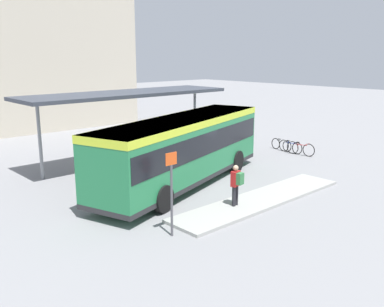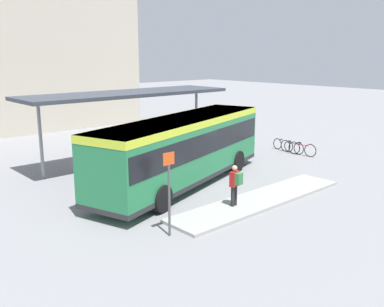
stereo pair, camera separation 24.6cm
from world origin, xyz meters
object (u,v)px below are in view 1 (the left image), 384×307
object	(u,v)px
bicycle_red	(301,149)
bicycle_blue	(290,147)
platform_sign	(172,190)
city_bus	(183,146)
bicycle_white	(281,145)
pedestrian_waiting	(236,183)

from	to	relation	value
bicycle_red	bicycle_blue	size ratio (longest dim) A/B	1.05
bicycle_blue	platform_sign	size ratio (longest dim) A/B	0.61
city_bus	bicycle_red	distance (m)	9.09
city_bus	platform_sign	distance (m)	5.64
bicycle_red	bicycle_white	bearing A→B (deg)	164.97
city_bus	bicycle_white	bearing A→B (deg)	-9.45
bicycle_red	bicycle_white	distance (m)	1.58
bicycle_blue	city_bus	bearing A→B (deg)	-83.94
city_bus	bicycle_white	xyz separation A→B (m)	(9.24, 1.30, -1.44)
bicycle_white	city_bus	bearing A→B (deg)	-75.15
city_bus	bicycle_red	xyz separation A→B (m)	(8.98, -0.27, -1.41)
bicycle_blue	bicycle_white	world-z (taller)	bicycle_blue
pedestrian_waiting	bicycle_blue	size ratio (longest dim) A/B	0.94
pedestrian_waiting	platform_sign	xyz separation A→B (m)	(-3.44, -0.28, 0.52)
bicycle_blue	pedestrian_waiting	bearing A→B (deg)	-63.66
pedestrian_waiting	bicycle_red	world-z (taller)	pedestrian_waiting
bicycle_white	bicycle_red	bearing A→B (deg)	-2.68
city_bus	bicycle_blue	world-z (taller)	city_bus
city_bus	bicycle_blue	size ratio (longest dim) A/B	6.48
bicycle_blue	platform_sign	xyz separation A→B (m)	(-13.09, -4.48, 1.19)
city_bus	pedestrian_waiting	distance (m)	3.80
bicycle_white	pedestrian_waiting	bearing A→B (deg)	-56.20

